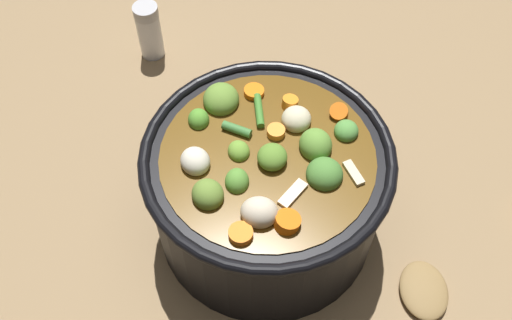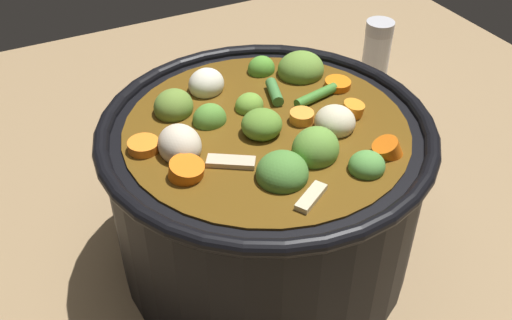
% 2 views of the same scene
% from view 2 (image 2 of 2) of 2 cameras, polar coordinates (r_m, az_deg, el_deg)
% --- Properties ---
extents(ground_plane, '(1.10, 1.10, 0.00)m').
position_cam_2_polar(ground_plane, '(0.59, 0.84, -8.58)').
color(ground_plane, '#8C704C').
extents(cooking_pot, '(0.29, 0.29, 0.17)m').
position_cam_2_polar(cooking_pot, '(0.54, 0.92, -2.64)').
color(cooking_pot, black).
rests_on(cooking_pot, ground_plane).
extents(salt_shaker, '(0.04, 0.04, 0.09)m').
position_cam_2_polar(salt_shaker, '(0.84, 11.59, 10.10)').
color(salt_shaker, silver).
rests_on(salt_shaker, ground_plane).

